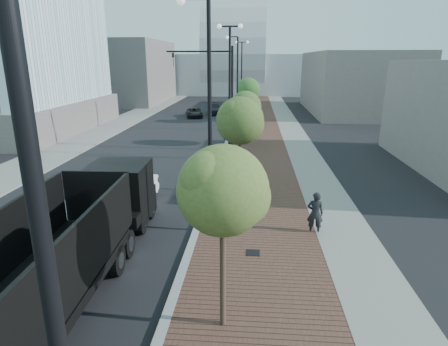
# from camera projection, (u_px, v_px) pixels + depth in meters

# --- Properties ---
(sidewalk) EXTENTS (7.00, 140.00, 0.12)m
(sidewalk) POSITION_uv_depth(u_px,v_px,m) (264.00, 121.00, 44.60)
(sidewalk) COLOR #4C2D23
(sidewalk) RESTS_ON ground
(concrete_strip) EXTENTS (2.40, 140.00, 0.13)m
(concrete_strip) POSITION_uv_depth(u_px,v_px,m) (287.00, 121.00, 44.40)
(concrete_strip) COLOR slate
(concrete_strip) RESTS_ON ground
(curb) EXTENTS (0.30, 140.00, 0.14)m
(curb) POSITION_uv_depth(u_px,v_px,m) (234.00, 121.00, 44.86)
(curb) COLOR gray
(curb) RESTS_ON ground
(west_sidewalk) EXTENTS (4.00, 140.00, 0.12)m
(west_sidewalk) POSITION_uv_depth(u_px,v_px,m) (127.00, 119.00, 45.85)
(west_sidewalk) COLOR slate
(west_sidewalk) RESTS_ON ground
(dump_truck) EXTENTS (2.82, 13.40, 3.26)m
(dump_truck) POSITION_uv_depth(u_px,v_px,m) (91.00, 231.00, 13.06)
(dump_truck) COLOR black
(dump_truck) RESTS_ON ground
(white_sedan) EXTENTS (3.49, 5.51, 1.71)m
(white_sedan) POSITION_uv_depth(u_px,v_px,m) (112.00, 194.00, 18.18)
(white_sedan) COLOR silver
(white_sedan) RESTS_ON ground
(dark_car_mid) EXTENTS (2.72, 4.43, 1.14)m
(dark_car_mid) POSITION_uv_depth(u_px,v_px,m) (194.00, 112.00, 48.07)
(dark_car_mid) COLOR black
(dark_car_mid) RESTS_ON ground
(dark_car_far) EXTENTS (2.44, 4.90, 1.37)m
(dark_car_far) POSITION_uv_depth(u_px,v_px,m) (214.00, 109.00, 50.92)
(dark_car_far) COLOR black
(dark_car_far) RESTS_ON ground
(pedestrian) EXTENTS (0.72, 0.51, 1.84)m
(pedestrian) POSITION_uv_depth(u_px,v_px,m) (315.00, 213.00, 15.70)
(pedestrian) COLOR black
(pedestrian) RESTS_ON ground
(streetlight_0) EXTENTS (1.72, 0.56, 9.28)m
(streetlight_0) POSITION_uv_depth(u_px,v_px,m) (54.00, 320.00, 3.35)
(streetlight_0) COLOR black
(streetlight_0) RESTS_ON ground
(streetlight_1) EXTENTS (1.44, 0.56, 9.21)m
(streetlight_1) POSITION_uv_depth(u_px,v_px,m) (207.00, 130.00, 14.95)
(streetlight_1) COLOR black
(streetlight_1) RESTS_ON ground
(streetlight_2) EXTENTS (1.72, 0.56, 9.28)m
(streetlight_2) POSITION_uv_depth(u_px,v_px,m) (230.00, 93.00, 26.27)
(streetlight_2) COLOR black
(streetlight_2) RESTS_ON ground
(streetlight_3) EXTENTS (1.44, 0.56, 9.21)m
(streetlight_3) POSITION_uv_depth(u_px,v_px,m) (236.00, 87.00, 37.87)
(streetlight_3) COLOR black
(streetlight_3) RESTS_ON ground
(streetlight_4) EXTENTS (1.72, 0.56, 9.28)m
(streetlight_4) POSITION_uv_depth(u_px,v_px,m) (242.00, 77.00, 49.19)
(streetlight_4) COLOR black
(streetlight_4) RESTS_ON ground
(traffic_mast) EXTENTS (5.09, 0.20, 8.00)m
(traffic_mast) POSITION_uv_depth(u_px,v_px,m) (220.00, 87.00, 29.15)
(traffic_mast) COLOR black
(traffic_mast) RESTS_ON ground
(tree_0) EXTENTS (2.34, 2.28, 5.10)m
(tree_0) POSITION_uv_depth(u_px,v_px,m) (225.00, 191.00, 9.27)
(tree_0) COLOR #382619
(tree_0) RESTS_ON ground
(tree_1) EXTENTS (2.53, 2.51, 5.22)m
(tree_1) POSITION_uv_depth(u_px,v_px,m) (241.00, 121.00, 19.78)
(tree_1) COLOR #382619
(tree_1) RESTS_ON ground
(tree_2) EXTENTS (2.62, 2.62, 4.57)m
(tree_2) POSITION_uv_depth(u_px,v_px,m) (246.00, 107.00, 31.44)
(tree_2) COLOR #382619
(tree_2) RESTS_ON ground
(tree_3) EXTENTS (2.68, 2.68, 5.09)m
(tree_3) POSITION_uv_depth(u_px,v_px,m) (249.00, 90.00, 42.76)
(tree_3) COLOR #382619
(tree_3) RESTS_ON ground
(convention_center) EXTENTS (50.00, 30.00, 50.00)m
(convention_center) POSITION_uv_depth(u_px,v_px,m) (236.00, 64.00, 86.28)
(convention_center) COLOR #ACB3B6
(convention_center) RESTS_ON ground
(commercial_block_nw) EXTENTS (14.00, 20.00, 10.00)m
(commercial_block_nw) POSITION_uv_depth(u_px,v_px,m) (122.00, 72.00, 64.05)
(commercial_block_nw) COLOR #645D5A
(commercial_block_nw) RESTS_ON ground
(commercial_block_ne) EXTENTS (12.00, 22.00, 8.00)m
(commercial_block_ne) POSITION_uv_depth(u_px,v_px,m) (355.00, 82.00, 52.08)
(commercial_block_ne) COLOR #68615D
(commercial_block_ne) RESTS_ON ground
(utility_cover_1) EXTENTS (0.50, 0.50, 0.02)m
(utility_cover_1) POSITION_uv_depth(u_px,v_px,m) (253.00, 253.00, 14.11)
(utility_cover_1) COLOR black
(utility_cover_1) RESTS_ON sidewalk
(utility_cover_2) EXTENTS (0.50, 0.50, 0.02)m
(utility_cover_2) POSITION_uv_depth(u_px,v_px,m) (254.00, 170.00, 24.61)
(utility_cover_2) COLOR black
(utility_cover_2) RESTS_ON sidewalk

